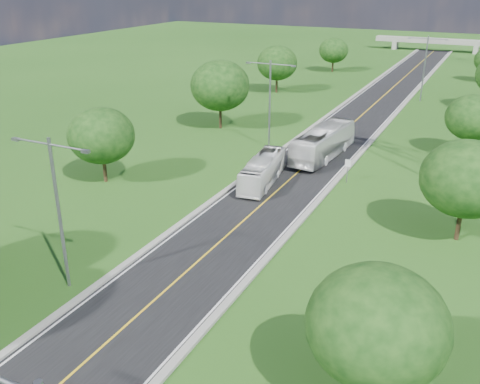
# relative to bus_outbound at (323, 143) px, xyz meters

# --- Properties ---
(ground) EXTENTS (260.00, 260.00, 0.00)m
(ground) POSITION_rel_bus_outbound_xyz_m (-0.80, 15.85, -1.75)
(ground) COLOR #224D15
(ground) RESTS_ON ground
(road) EXTENTS (8.00, 150.00, 0.06)m
(road) POSITION_rel_bus_outbound_xyz_m (-0.80, 21.85, -1.72)
(road) COLOR black
(road) RESTS_ON ground
(curb_left) EXTENTS (0.50, 150.00, 0.22)m
(curb_left) POSITION_rel_bus_outbound_xyz_m (-5.05, 21.85, -1.64)
(curb_left) COLOR gray
(curb_left) RESTS_ON ground
(curb_right) EXTENTS (0.50, 150.00, 0.22)m
(curb_right) POSITION_rel_bus_outbound_xyz_m (3.45, 21.85, -1.64)
(curb_right) COLOR gray
(curb_right) RESTS_ON ground
(speed_limit_sign) EXTENTS (0.55, 0.09, 2.40)m
(speed_limit_sign) POSITION_rel_bus_outbound_xyz_m (4.40, -6.16, -0.15)
(speed_limit_sign) COLOR slate
(speed_limit_sign) RESTS_ON ground
(overpass) EXTENTS (30.00, 3.00, 3.20)m
(overpass) POSITION_rel_bus_outbound_xyz_m (-0.80, 95.85, 0.66)
(overpass) COLOR gray
(overpass) RESTS_ON ground
(streetlight_near_left) EXTENTS (5.90, 0.25, 10.00)m
(streetlight_near_left) POSITION_rel_bus_outbound_xyz_m (-6.80, -32.15, 4.20)
(streetlight_near_left) COLOR slate
(streetlight_near_left) RESTS_ON ground
(streetlight_mid_left) EXTENTS (5.90, 0.25, 10.00)m
(streetlight_mid_left) POSITION_rel_bus_outbound_xyz_m (-6.80, 0.85, 4.20)
(streetlight_mid_left) COLOR slate
(streetlight_mid_left) RESTS_ON ground
(streetlight_far_right) EXTENTS (5.90, 0.25, 10.00)m
(streetlight_far_right) POSITION_rel_bus_outbound_xyz_m (5.20, 33.85, 4.20)
(streetlight_far_right) COLOR slate
(streetlight_far_right) RESTS_ON ground
(tree_lb) EXTENTS (6.30, 6.30, 7.33)m
(tree_lb) POSITION_rel_bus_outbound_xyz_m (-16.80, -16.15, 2.90)
(tree_lb) COLOR black
(tree_lb) RESTS_ON ground
(tree_lc) EXTENTS (7.56, 7.56, 8.79)m
(tree_lc) POSITION_rel_bus_outbound_xyz_m (-15.80, 5.85, 3.83)
(tree_lc) COLOR black
(tree_lc) RESTS_ON ground
(tree_ld) EXTENTS (6.72, 6.72, 7.82)m
(tree_ld) POSITION_rel_bus_outbound_xyz_m (-17.80, 29.85, 3.21)
(tree_ld) COLOR black
(tree_ld) RESTS_ON ground
(tree_le) EXTENTS (5.88, 5.88, 6.84)m
(tree_le) POSITION_rel_bus_outbound_xyz_m (-15.30, 53.85, 2.59)
(tree_le) COLOR black
(tree_le) RESTS_ON ground
(tree_ra) EXTENTS (6.30, 6.30, 7.33)m
(tree_ra) POSITION_rel_bus_outbound_xyz_m (13.20, -34.15, 2.90)
(tree_ra) COLOR black
(tree_ra) RESTS_ON ground
(tree_rb) EXTENTS (6.72, 6.72, 7.82)m
(tree_rb) POSITION_rel_bus_outbound_xyz_m (15.20, -14.15, 3.21)
(tree_rb) COLOR black
(tree_rb) RESTS_ON ground
(tree_rc) EXTENTS (5.88, 5.88, 6.84)m
(tree_rc) POSITION_rel_bus_outbound_xyz_m (14.20, 7.85, 2.59)
(tree_rc) COLOR black
(tree_rc) RESTS_ON ground
(bus_outbound) EXTENTS (3.79, 12.30, 3.38)m
(bus_outbound) POSITION_rel_bus_outbound_xyz_m (0.00, 0.00, 0.00)
(bus_outbound) COLOR silver
(bus_outbound) RESTS_ON road
(bus_inbound) EXTENTS (3.49, 9.71, 2.65)m
(bus_inbound) POSITION_rel_bus_outbound_xyz_m (-2.79, -10.05, -0.37)
(bus_inbound) COLOR white
(bus_inbound) RESTS_ON road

